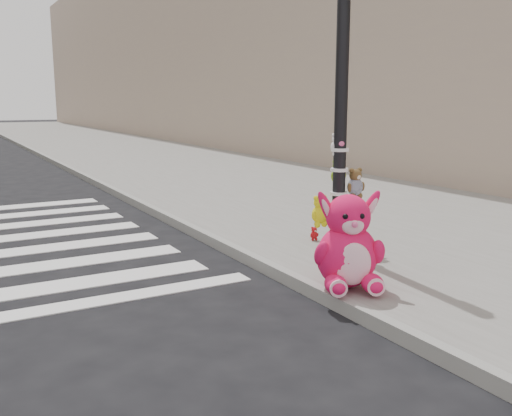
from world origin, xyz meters
TOP-DOWN VIEW (x-y plane):
  - ground at (0.00, 0.00)m, footprint 120.00×120.00m
  - sidewalk_near at (5.00, 10.00)m, footprint 7.00×80.00m
  - curb_edge at (1.55, 10.00)m, footprint 0.12×80.00m
  - bld_near at (10.50, 20.00)m, footprint 5.00×60.00m
  - signal_pole at (2.61, 1.81)m, footprint 0.70×0.48m
  - pink_bunny at (1.79, 0.57)m, footprint 0.87×0.93m
  - red_teddy at (2.66, 2.40)m, footprint 0.14×0.11m

SIDE VIEW (x-z plane):
  - ground at x=0.00m, z-range 0.00..0.00m
  - sidewalk_near at x=5.00m, z-range 0.00..0.14m
  - curb_edge at x=1.55m, z-range -0.01..0.15m
  - red_teddy at x=2.66m, z-range 0.14..0.34m
  - pink_bunny at x=1.79m, z-range 0.04..1.08m
  - signal_pole at x=2.61m, z-range -0.23..3.77m
  - bld_near at x=10.50m, z-range 0.00..10.00m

